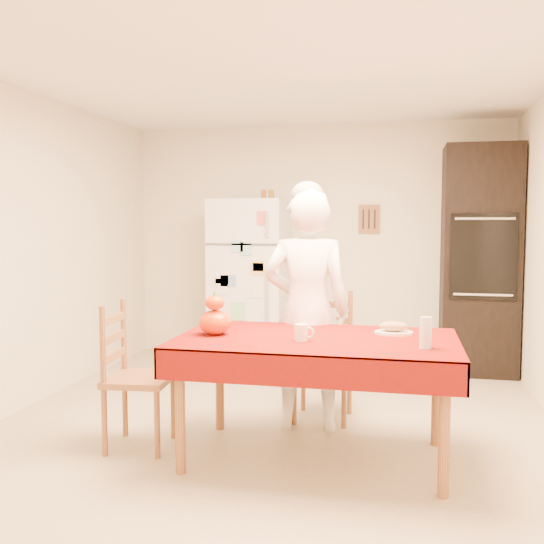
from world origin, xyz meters
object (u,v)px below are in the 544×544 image
(dining_table, at_px, (316,349))
(wine_glass, at_px, (426,332))
(pumpkin_lower, at_px, (215,322))
(oven_cabinet, at_px, (479,260))
(coffee_mug, at_px, (301,332))
(bread_plate, at_px, (394,333))
(seated_woman, at_px, (307,310))
(chair_far, at_px, (324,350))
(chair_left, at_px, (130,370))
(refrigerator, at_px, (250,281))

(dining_table, height_order, wine_glass, wine_glass)
(pumpkin_lower, bearing_deg, oven_cabinet, 53.72)
(coffee_mug, bearing_deg, bread_plate, 32.12)
(pumpkin_lower, relative_size, wine_glass, 1.17)
(dining_table, xyz_separation_m, coffee_mug, (-0.07, -0.13, 0.12))
(pumpkin_lower, relative_size, bread_plate, 0.86)
(coffee_mug, bearing_deg, wine_glass, -4.62)
(seated_woman, xyz_separation_m, bread_plate, (0.61, -0.34, -0.07))
(chair_far, relative_size, wine_glass, 5.40)
(oven_cabinet, bearing_deg, dining_table, -116.21)
(coffee_mug, relative_size, pumpkin_lower, 0.48)
(bread_plate, bearing_deg, chair_left, -171.07)
(coffee_mug, distance_m, wine_glass, 0.72)
(dining_table, xyz_separation_m, pumpkin_lower, (-0.64, -0.04, 0.15))
(chair_left, xyz_separation_m, pumpkin_lower, (0.57, 0.02, 0.33))
(refrigerator, bearing_deg, pumpkin_lower, -80.82)
(chair_left, height_order, wine_glass, chair_left)
(chair_far, bearing_deg, refrigerator, 122.83)
(chair_left, bearing_deg, wine_glass, -99.49)
(dining_table, relative_size, chair_left, 1.79)
(refrigerator, height_order, chair_left, refrigerator)
(oven_cabinet, bearing_deg, wine_glass, -102.45)
(wine_glass, distance_m, bread_plate, 0.44)
(refrigerator, height_order, dining_table, refrigerator)
(seated_woman, distance_m, pumpkin_lower, 0.76)
(pumpkin_lower, bearing_deg, chair_left, -178.43)
(chair_left, distance_m, wine_glass, 1.89)
(wine_glass, bearing_deg, pumpkin_lower, 173.45)
(refrigerator, relative_size, wine_glass, 9.66)
(refrigerator, height_order, pumpkin_lower, refrigerator)
(dining_table, bearing_deg, coffee_mug, -120.29)
(refrigerator, relative_size, seated_woman, 1.01)
(chair_far, xyz_separation_m, wine_glass, (0.70, -1.01, 0.34))
(refrigerator, xyz_separation_m, oven_cabinet, (2.28, 0.05, 0.25))
(chair_far, xyz_separation_m, pumpkin_lower, (-0.58, -0.86, 0.33))
(chair_far, height_order, wine_glass, chair_far)
(refrigerator, xyz_separation_m, dining_table, (1.04, -2.47, -0.16))
(refrigerator, bearing_deg, dining_table, -67.13)
(seated_woman, height_order, bread_plate, seated_woman)
(refrigerator, bearing_deg, oven_cabinet, 1.18)
(oven_cabinet, height_order, chair_far, oven_cabinet)
(chair_left, height_order, seated_woman, seated_woman)
(wine_glass, bearing_deg, seated_woman, 137.11)
(oven_cabinet, bearing_deg, pumpkin_lower, -126.28)
(oven_cabinet, xyz_separation_m, chair_far, (-1.29, -1.69, -0.59))
(dining_table, bearing_deg, chair_left, -177.48)
(chair_left, bearing_deg, pumpkin_lower, -93.88)
(dining_table, height_order, bread_plate, bread_plate)
(chair_left, xyz_separation_m, seated_woman, (1.07, 0.60, 0.34))
(seated_woman, bearing_deg, coffee_mug, 89.05)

